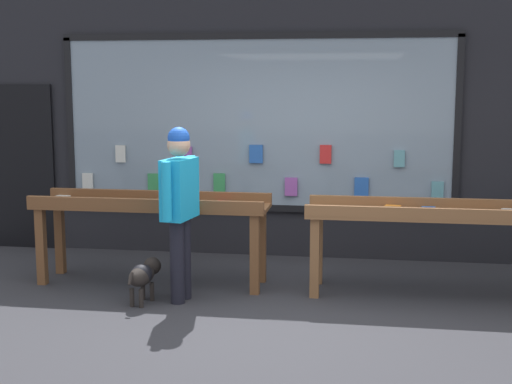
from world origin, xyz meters
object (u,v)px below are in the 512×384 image
at_px(display_table_left, 151,212).
at_px(small_dog, 144,274).
at_px(person_browsing, 180,200).
at_px(display_table_right, 432,221).

relative_size(display_table_left, small_dog, 4.23).
bearing_deg(small_dog, person_browsing, -61.88).
relative_size(display_table_left, display_table_right, 1.00).
distance_m(display_table_left, person_browsing, 0.76).
height_order(display_table_right, small_dog, display_table_right).
height_order(display_table_left, display_table_right, display_table_left).
bearing_deg(display_table_right, small_dog, -166.24).
bearing_deg(person_browsing, display_table_left, 48.46).
distance_m(display_table_left, display_table_right, 2.89).
relative_size(person_browsing, small_dog, 2.90).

